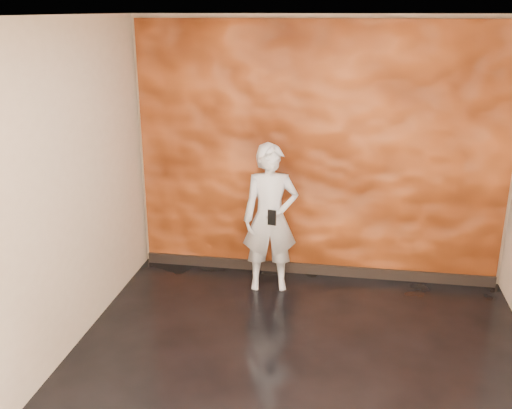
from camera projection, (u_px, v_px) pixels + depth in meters
name	position (u px, v px, depth m)	size (l,w,h in m)	color
room	(302.00, 215.00, 4.21)	(4.02, 4.02, 2.81)	black
feature_wall	(319.00, 154.00, 6.04)	(3.90, 0.06, 2.75)	#C15822
baseboard	(314.00, 269.00, 6.43)	(3.90, 0.04, 0.12)	black
man	(270.00, 218.00, 5.90)	(0.57, 0.38, 1.57)	#A9AFBB
phone	(272.00, 218.00, 5.65)	(0.09, 0.02, 0.16)	black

